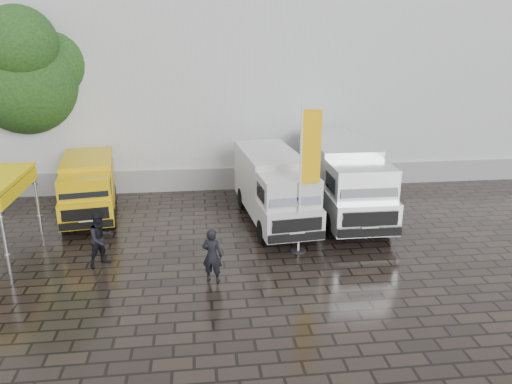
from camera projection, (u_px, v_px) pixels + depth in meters
ground at (300, 264)px, 15.51m from camera, size 120.00×120.00×0.00m
exhibition_hall at (281, 47)px, 28.97m from camera, size 44.00×16.00×12.00m
hall_plinth at (308, 176)px, 23.09m from camera, size 44.00×0.15×1.00m
van_yellow at (89, 189)px, 19.20m from camera, size 2.48×5.00×2.21m
van_white at (274, 189)px, 18.59m from camera, size 2.52×6.03×2.54m
van_silver at (343, 181)px, 19.17m from camera, size 2.23×6.56×2.83m
flagpole at (306, 172)px, 15.61m from camera, size 0.88×0.50×4.86m
tree at (23, 72)px, 20.80m from camera, size 4.56×4.56×8.19m
wheelie_bin at (371, 176)px, 22.88m from camera, size 0.71×0.71×1.12m
person_front at (212, 255)px, 14.23m from camera, size 0.69×0.57×1.63m
person_tent at (101, 239)px, 15.23m from camera, size 1.06×1.04×1.72m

